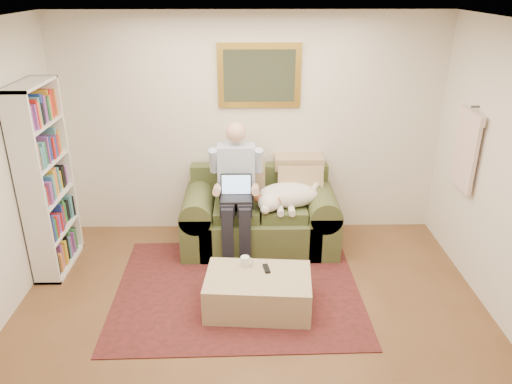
{
  "coord_description": "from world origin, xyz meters",
  "views": [
    {
      "loc": [
        -0.02,
        -3.17,
        2.92
      ],
      "look_at": [
        0.06,
        1.38,
        0.95
      ],
      "focal_mm": 35.0,
      "sensor_mm": 36.0,
      "label": 1
    }
  ],
  "objects_px": {
    "seated_man": "(236,192)",
    "coffee_mug": "(245,261)",
    "ottoman": "(258,292)",
    "sofa": "(260,221)",
    "laptop": "(236,192)",
    "sleeping_dog": "(288,195)",
    "bookshelf": "(45,180)"
  },
  "relations": [
    {
      "from": "seated_man",
      "to": "coffee_mug",
      "type": "xyz_separation_m",
      "value": [
        0.1,
        -0.9,
        -0.33
      ]
    },
    {
      "from": "seated_man",
      "to": "ottoman",
      "type": "bearing_deg",
      "value": -78.65
    },
    {
      "from": "ottoman",
      "to": "sofa",
      "type": "bearing_deg",
      "value": 87.85
    },
    {
      "from": "seated_man",
      "to": "ottoman",
      "type": "distance_m",
      "value": 1.24
    },
    {
      "from": "seated_man",
      "to": "ottoman",
      "type": "xyz_separation_m",
      "value": [
        0.22,
        -1.08,
        -0.56
      ]
    },
    {
      "from": "laptop",
      "to": "sleeping_dog",
      "type": "height_order",
      "value": "laptop"
    },
    {
      "from": "seated_man",
      "to": "laptop",
      "type": "xyz_separation_m",
      "value": [
        0.0,
        -0.07,
        0.04
      ]
    },
    {
      "from": "bookshelf",
      "to": "sleeping_dog",
      "type": "bearing_deg",
      "value": 7.48
    },
    {
      "from": "sofa",
      "to": "coffee_mug",
      "type": "relative_size",
      "value": 17.61
    },
    {
      "from": "seated_man",
      "to": "sleeping_dog",
      "type": "height_order",
      "value": "seated_man"
    },
    {
      "from": "sofa",
      "to": "ottoman",
      "type": "relative_size",
      "value": 1.79
    },
    {
      "from": "coffee_mug",
      "to": "bookshelf",
      "type": "xyz_separation_m",
      "value": [
        -2.04,
        0.64,
        0.59
      ]
    },
    {
      "from": "ottoman",
      "to": "bookshelf",
      "type": "relative_size",
      "value": 0.49
    },
    {
      "from": "ottoman",
      "to": "coffee_mug",
      "type": "distance_m",
      "value": 0.32
    },
    {
      "from": "sleeping_dog",
      "to": "coffee_mug",
      "type": "xyz_separation_m",
      "value": [
        -0.48,
        -0.97,
        -0.27
      ]
    },
    {
      "from": "ottoman",
      "to": "bookshelf",
      "type": "distance_m",
      "value": 2.46
    },
    {
      "from": "bookshelf",
      "to": "ottoman",
      "type": "bearing_deg",
      "value": -20.82
    },
    {
      "from": "sleeping_dog",
      "to": "sofa",
      "type": "bearing_deg",
      "value": 164.26
    },
    {
      "from": "seated_man",
      "to": "laptop",
      "type": "relative_size",
      "value": 4.33
    },
    {
      "from": "laptop",
      "to": "sofa",
      "type": "bearing_deg",
      "value": 41.02
    },
    {
      "from": "ottoman",
      "to": "coffee_mug",
      "type": "relative_size",
      "value": 9.81
    },
    {
      "from": "ottoman",
      "to": "seated_man",
      "type": "bearing_deg",
      "value": 101.35
    },
    {
      "from": "sofa",
      "to": "seated_man",
      "type": "bearing_deg",
      "value": -148.55
    },
    {
      "from": "seated_man",
      "to": "bookshelf",
      "type": "xyz_separation_m",
      "value": [
        -1.95,
        -0.26,
        0.26
      ]
    },
    {
      "from": "laptop",
      "to": "ottoman",
      "type": "xyz_separation_m",
      "value": [
        0.22,
        -1.01,
        -0.6
      ]
    },
    {
      "from": "laptop",
      "to": "sleeping_dog",
      "type": "xyz_separation_m",
      "value": [
        0.58,
        0.14,
        -0.1
      ]
    },
    {
      "from": "bookshelf",
      "to": "laptop",
      "type": "bearing_deg",
      "value": 5.61
    },
    {
      "from": "laptop",
      "to": "coffee_mug",
      "type": "bearing_deg",
      "value": -83.47
    },
    {
      "from": "seated_man",
      "to": "sleeping_dog",
      "type": "bearing_deg",
      "value": 7.13
    },
    {
      "from": "laptop",
      "to": "ottoman",
      "type": "distance_m",
      "value": 1.2
    },
    {
      "from": "ottoman",
      "to": "coffee_mug",
      "type": "xyz_separation_m",
      "value": [
        -0.12,
        0.18,
        0.23
      ]
    },
    {
      "from": "ottoman",
      "to": "sleeping_dog",
      "type": "bearing_deg",
      "value": 72.57
    }
  ]
}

